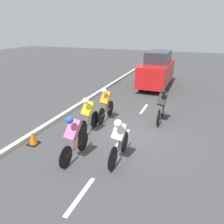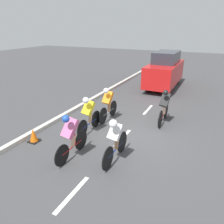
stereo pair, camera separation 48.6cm
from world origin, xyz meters
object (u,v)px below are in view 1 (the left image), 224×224
Objects in this scene: cyclist_pink at (74,136)px; cyclist_yellow at (88,114)px; cyclist_orange at (106,103)px; cyclist_white at (119,138)px; support_car at (157,70)px; traffic_cone at (33,138)px; cyclist_black at (162,105)px.

cyclist_pink reaches higher than cyclist_yellow.
cyclist_orange reaches higher than cyclist_yellow.
cyclist_white is at bearing 142.24° from cyclist_yellow.
support_car is (-0.63, -9.62, 0.33)m from cyclist_pink.
cyclist_white reaches higher than traffic_cone.
cyclist_pink is at bearing 17.77° from cyclist_white.
cyclist_pink is at bearing 62.81° from cyclist_black.
cyclist_white is at bearing 120.28° from cyclist_orange.
cyclist_black is at bearing -162.95° from cyclist_orange.
cyclist_pink is at bearing 103.47° from cyclist_yellow.
support_car is (-1.05, -7.89, 0.35)m from cyclist_yellow.
cyclist_black is 3.57× the size of traffic_cone.
traffic_cone is at bearing 45.49° from cyclist_yellow.
cyclist_yellow is 3.15m from cyclist_black.
cyclist_orange is 3.49× the size of traffic_cone.
cyclist_black reaches higher than traffic_cone.
traffic_cone is at bearing 2.36° from cyclist_white.
cyclist_yellow is at bearing 41.26° from cyclist_black.
cyclist_yellow is (0.41, -1.73, -0.02)m from cyclist_pink.
support_car is at bearing -85.96° from cyclist_white.
cyclist_white is 2.15m from cyclist_yellow.
cyclist_pink is at bearing 86.22° from support_car.
cyclist_yellow is 0.99× the size of cyclist_orange.
cyclist_yellow is 3.45× the size of traffic_cone.
support_car is (-0.93, -6.50, 0.36)m from cyclist_orange.
cyclist_yellow reaches higher than traffic_cone.
cyclist_orange is 0.98× the size of cyclist_black.
cyclist_yellow is 1.39m from cyclist_orange.
traffic_cone is at bearing 42.91° from cyclist_black.
cyclist_orange is at bearing 17.05° from cyclist_black.
cyclist_orange is (-0.12, -1.39, -0.01)m from cyclist_yellow.
traffic_cone is at bearing 61.47° from cyclist_orange.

